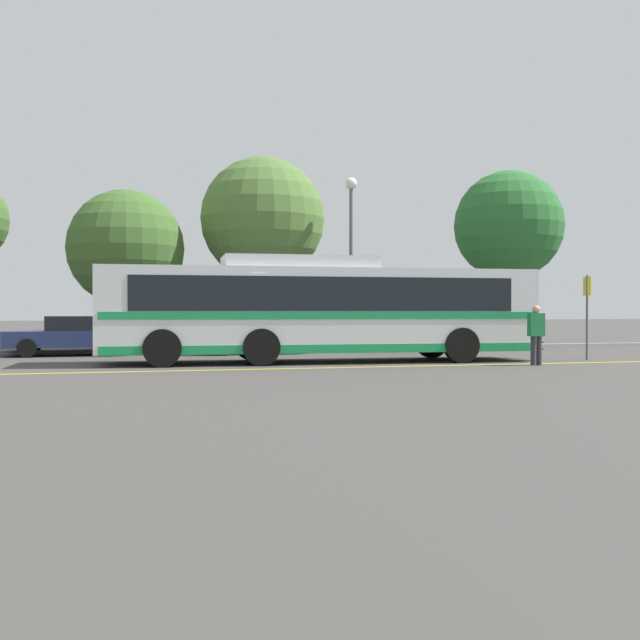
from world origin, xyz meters
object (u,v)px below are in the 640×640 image
object	(u,v)px
transit_bus	(319,309)
tree_0	(262,219)
street_lamp	(351,231)
parked_car_2	(252,333)
tree_1	(509,226)
bus_stop_sign	(587,307)
tree_3	(126,248)
parked_car_3	(402,330)
pedestrian_0	(536,331)
parked_car_1	(71,335)

from	to	relation	value
transit_bus	tree_0	size ratio (longest dim) A/B	1.66
street_lamp	tree_0	bearing A→B (deg)	142.96
parked_car_2	tree_1	world-z (taller)	tree_1
tree_1	parked_car_2	bearing A→B (deg)	-160.57
bus_stop_sign	street_lamp	xyz separation A→B (m)	(-4.91, 7.92, 2.95)
tree_3	transit_bus	bearing A→B (deg)	-59.41
parked_car_3	pedestrian_0	size ratio (longest dim) A/B	2.71
street_lamp	tree_1	size ratio (longest dim) A/B	0.86
parked_car_1	street_lamp	bearing A→B (deg)	-83.47
transit_bus	street_lamp	bearing A→B (deg)	158.88
tree_3	parked_car_3	bearing A→B (deg)	-21.42
parked_car_3	street_lamp	bearing A→B (deg)	-135.15
street_lamp	tree_0	distance (m)	3.84
bus_stop_sign	pedestrian_0	bearing A→B (deg)	-56.57
tree_0	tree_3	size ratio (longest dim) A/B	1.25
bus_stop_sign	street_lamp	distance (m)	9.77
parked_car_1	parked_car_2	xyz separation A→B (m)	(5.99, -0.50, 0.04)
tree_3	parked_car_1	bearing A→B (deg)	-115.60
parked_car_1	parked_car_3	xyz separation A→B (m)	(11.62, -0.13, 0.09)
bus_stop_sign	parked_car_1	bearing A→B (deg)	-110.13
tree_0	street_lamp	bearing A→B (deg)	-37.04
bus_stop_sign	tree_0	world-z (taller)	tree_0
bus_stop_sign	transit_bus	bearing A→B (deg)	-95.50
parked_car_1	bus_stop_sign	world-z (taller)	bus_stop_sign
parked_car_1	parked_car_3	size ratio (longest dim) A/B	0.94
parked_car_2	pedestrian_0	size ratio (longest dim) A/B	2.50
pedestrian_0	bus_stop_sign	distance (m)	3.10
tree_3	pedestrian_0	bearing A→B (deg)	-47.81
bus_stop_sign	tree_1	world-z (taller)	tree_1
tree_0	tree_3	xyz separation A→B (m)	(-5.33, 0.03, -1.27)
transit_bus	parked_car_1	distance (m)	8.90
parked_car_2	bus_stop_sign	world-z (taller)	bus_stop_sign
transit_bus	tree_3	size ratio (longest dim) A/B	2.07
transit_bus	tree_0	distance (m)	9.69
transit_bus	tree_0	bearing A→B (deg)	-176.81
parked_car_2	tree_0	xyz separation A→B (m)	(1.13, 4.19, 4.46)
tree_1	tree_3	size ratio (longest dim) A/B	1.25
parked_car_1	tree_1	bearing A→B (deg)	-79.60
transit_bus	bus_stop_sign	size ratio (longest dim) A/B	5.01
parked_car_3	tree_1	size ratio (longest dim) A/B	0.57
bus_stop_sign	street_lamp	size ratio (longest dim) A/B	0.39
tree_0	bus_stop_sign	bearing A→B (deg)	-52.11
pedestrian_0	tree_0	distance (m)	13.56
parked_car_3	parked_car_1	bearing A→B (deg)	-89.55
pedestrian_0	tree_1	xyz separation A→B (m)	(5.73, 11.83, 4.34)
parked_car_2	bus_stop_sign	bearing A→B (deg)	52.35
parked_car_1	parked_car_2	size ratio (longest dim) A/B	1.02
street_lamp	tree_1	xyz separation A→B (m)	(8.02, 2.39, 0.71)
transit_bus	parked_car_2	size ratio (longest dim) A/B	3.15
bus_stop_sign	tree_0	size ratio (longest dim) A/B	0.33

